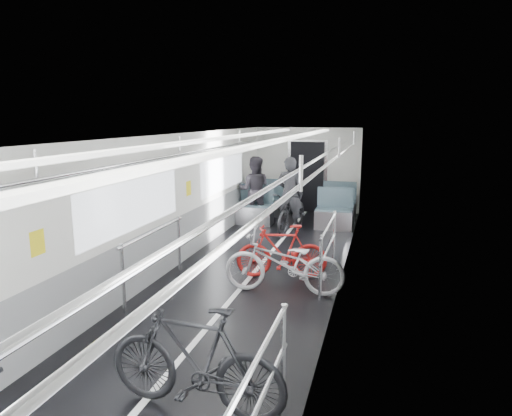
{
  "coord_description": "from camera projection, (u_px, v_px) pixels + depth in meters",
  "views": [
    {
      "loc": [
        2.09,
        -5.95,
        2.69
      ],
      "look_at": [
        0.0,
        1.53,
        1.14
      ],
      "focal_mm": 32.0,
      "sensor_mm": 36.0,
      "label": 1
    }
  ],
  "objects": [
    {
      "name": "car_shell",
      "position": [
        260.0,
        206.0,
        8.16
      ],
      "size": [
        3.02,
        14.01,
        2.41
      ],
      "color": "black",
      "rests_on": "ground"
    },
    {
      "name": "bike_right_near",
      "position": [
        195.0,
        358.0,
        4.15
      ],
      "size": [
        1.79,
        0.6,
        1.06
      ],
      "primitive_type": "imported",
      "rotation": [
        0.0,
        0.0,
        -1.63
      ],
      "color": "black",
      "rests_on": "floor"
    },
    {
      "name": "bike_right_mid",
      "position": [
        284.0,
        263.0,
        6.99
      ],
      "size": [
        1.9,
        0.77,
        0.98
      ],
      "primitive_type": "imported",
      "rotation": [
        0.0,
        0.0,
        -1.51
      ],
      "color": "silver",
      "rests_on": "floor"
    },
    {
      "name": "bike_right_far",
      "position": [
        282.0,
        251.0,
        7.69
      ],
      "size": [
        1.6,
        0.77,
        0.92
      ],
      "primitive_type": "imported",
      "rotation": [
        0.0,
        0.0,
        -1.34
      ],
      "color": "#B51916",
      "rests_on": "floor"
    },
    {
      "name": "bike_aisle",
      "position": [
        292.0,
        212.0,
        10.83
      ],
      "size": [
        0.86,
        1.89,
        0.96
      ],
      "primitive_type": "imported",
      "rotation": [
        0.0,
        0.0,
        -0.13
      ],
      "color": "black",
      "rests_on": "floor"
    },
    {
      "name": "person_standing",
      "position": [
        290.0,
        194.0,
        10.87
      ],
      "size": [
        0.65,
        0.43,
        1.78
      ],
      "primitive_type": "imported",
      "rotation": [
        0.0,
        0.0,
        3.15
      ],
      "color": "black",
      "rests_on": "floor"
    },
    {
      "name": "person_seated",
      "position": [
        254.0,
        190.0,
        11.66
      ],
      "size": [
        0.91,
        0.76,
        1.71
      ],
      "primitive_type": "imported",
      "rotation": [
        0.0,
        0.0,
        3.28
      ],
      "color": "#2E2A31",
      "rests_on": "floor"
    }
  ]
}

